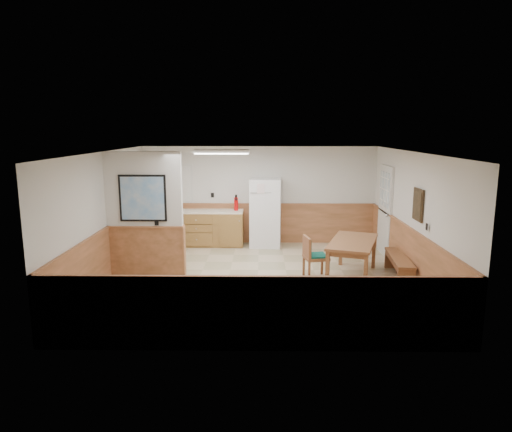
{
  "coord_description": "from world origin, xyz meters",
  "views": [
    {
      "loc": [
        0.07,
        -8.66,
        2.92
      ],
      "look_at": [
        -0.04,
        0.4,
        1.2
      ],
      "focal_mm": 32.0,
      "sensor_mm": 36.0,
      "label": 1
    }
  ],
  "objects_px": {
    "dining_table": "(353,245)",
    "dining_bench": "(399,262)",
    "dining_chair": "(312,254)",
    "fire_extinguisher": "(236,204)",
    "refrigerator": "(266,213)",
    "soap_bottle": "(171,206)"
  },
  "relations": [
    {
      "from": "dining_table",
      "to": "dining_bench",
      "type": "height_order",
      "value": "dining_table"
    },
    {
      "from": "fire_extinguisher",
      "to": "dining_chair",
      "type": "bearing_deg",
      "value": -55.84
    },
    {
      "from": "refrigerator",
      "to": "fire_extinguisher",
      "type": "relative_size",
      "value": 4.26
    },
    {
      "from": "soap_bottle",
      "to": "fire_extinguisher",
      "type": "bearing_deg",
      "value": 1.65
    },
    {
      "from": "refrigerator",
      "to": "soap_bottle",
      "type": "bearing_deg",
      "value": -176.58
    },
    {
      "from": "refrigerator",
      "to": "fire_extinguisher",
      "type": "distance_m",
      "value": 0.78
    },
    {
      "from": "dining_chair",
      "to": "fire_extinguisher",
      "type": "xyz_separation_m",
      "value": [
        -1.64,
        2.63,
        0.58
      ]
    },
    {
      "from": "dining_chair",
      "to": "soap_bottle",
      "type": "distance_m",
      "value": 4.22
    },
    {
      "from": "soap_bottle",
      "to": "dining_chair",
      "type": "bearing_deg",
      "value": -38.06
    },
    {
      "from": "fire_extinguisher",
      "to": "soap_bottle",
      "type": "height_order",
      "value": "fire_extinguisher"
    },
    {
      "from": "dining_table",
      "to": "dining_bench",
      "type": "distance_m",
      "value": 0.97
    },
    {
      "from": "fire_extinguisher",
      "to": "dining_bench",
      "type": "bearing_deg",
      "value": -35.74
    },
    {
      "from": "dining_chair",
      "to": "fire_extinguisher",
      "type": "height_order",
      "value": "fire_extinguisher"
    },
    {
      "from": "dining_table",
      "to": "fire_extinguisher",
      "type": "xyz_separation_m",
      "value": [
        -2.46,
        2.54,
        0.42
      ]
    },
    {
      "from": "dining_table",
      "to": "soap_bottle",
      "type": "distance_m",
      "value": 4.82
    },
    {
      "from": "dining_table",
      "to": "fire_extinguisher",
      "type": "bearing_deg",
      "value": 153.02
    },
    {
      "from": "dining_table",
      "to": "refrigerator",
      "type": "bearing_deg",
      "value": 143.67
    },
    {
      "from": "refrigerator",
      "to": "dining_table",
      "type": "distance_m",
      "value": 3.02
    },
    {
      "from": "fire_extinguisher",
      "to": "soap_bottle",
      "type": "bearing_deg",
      "value": -176.19
    },
    {
      "from": "dining_chair",
      "to": "dining_table",
      "type": "bearing_deg",
      "value": -5.09
    },
    {
      "from": "dining_chair",
      "to": "soap_bottle",
      "type": "relative_size",
      "value": 3.87
    },
    {
      "from": "dining_bench",
      "to": "dining_chair",
      "type": "xyz_separation_m",
      "value": [
        -1.73,
        -0.0,
        0.15
      ]
    }
  ]
}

